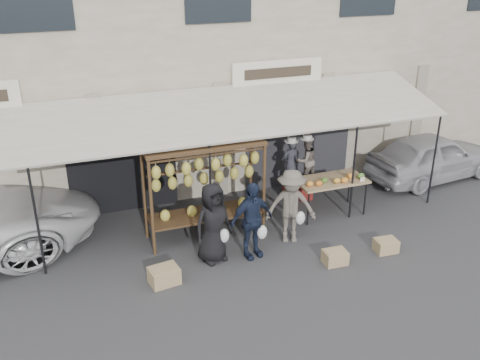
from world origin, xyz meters
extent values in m
plane|color=#2D2D30|center=(0.00, 0.00, 0.00)|extent=(90.00, 90.00, 0.00)
cube|color=#BEB4A1|center=(0.00, 6.50, 3.50)|extent=(24.00, 6.00, 7.00)
cube|color=#232328|center=(2.20, 3.46, 1.25)|extent=(3.00, 0.10, 2.50)
cube|color=black|center=(-2.50, 3.46, 1.25)|extent=(2.60, 0.10, 2.50)
cube|color=silver|center=(1.50, 3.40, 3.15)|extent=(2.40, 0.10, 0.60)
cube|color=beige|center=(0.00, 2.30, 2.60)|extent=(10.00, 2.34, 0.63)
cylinder|color=black|center=(-4.50, 1.15, 1.15)|extent=(0.05, 0.05, 2.30)
cylinder|color=black|center=(-1.00, 1.15, 1.15)|extent=(0.05, 0.05, 2.30)
cylinder|color=black|center=(2.50, 1.15, 1.15)|extent=(0.05, 0.05, 2.30)
cylinder|color=black|center=(4.80, 1.15, 1.15)|extent=(0.05, 0.05, 2.30)
cylinder|color=#301F13|center=(-2.28, 1.10, 1.10)|extent=(0.07, 0.07, 2.20)
cylinder|color=#301F13|center=(0.22, 1.10, 1.10)|extent=(0.07, 0.07, 2.20)
cylinder|color=#301F13|center=(-2.28, 1.90, 1.10)|extent=(0.07, 0.07, 2.20)
cylinder|color=#301F13|center=(0.22, 1.90, 1.10)|extent=(0.07, 0.07, 2.20)
cube|color=#301F13|center=(-1.03, 1.50, 2.20)|extent=(2.60, 0.90, 0.07)
cylinder|color=#301F13|center=(-1.03, 1.15, 2.08)|extent=(2.50, 0.05, 0.05)
cylinder|color=#301F13|center=(-1.03, 1.85, 2.08)|extent=(2.50, 0.05, 0.05)
cylinder|color=#301F13|center=(-1.03, 1.50, 1.65)|extent=(2.50, 0.05, 0.05)
cube|color=#301F13|center=(-1.03, 1.50, 0.55)|extent=(2.50, 0.80, 0.05)
ellipsoid|color=gold|center=(-2.13, 1.15, 1.85)|extent=(0.20, 0.18, 0.30)
ellipsoid|color=gold|center=(-1.82, 1.30, 1.81)|extent=(0.20, 0.18, 0.30)
ellipsoid|color=gold|center=(-1.51, 1.15, 1.85)|extent=(0.20, 0.18, 0.30)
ellipsoid|color=gold|center=(-1.19, 1.30, 1.85)|extent=(0.20, 0.18, 0.30)
ellipsoid|color=gold|center=(-0.88, 1.15, 1.86)|extent=(0.20, 0.18, 0.30)
ellipsoid|color=gold|center=(-0.56, 1.30, 1.86)|extent=(0.20, 0.18, 0.30)
ellipsoid|color=gold|center=(-0.25, 1.15, 1.86)|extent=(0.20, 0.18, 0.30)
ellipsoid|color=gold|center=(0.07, 1.30, 1.83)|extent=(0.20, 0.18, 0.30)
ellipsoid|color=gold|center=(-2.08, 1.50, 1.42)|extent=(0.20, 0.18, 0.30)
ellipsoid|color=gold|center=(-1.73, 1.50, 1.41)|extent=(0.20, 0.18, 0.30)
ellipsoid|color=gold|center=(-1.38, 1.50, 1.42)|extent=(0.20, 0.18, 0.30)
ellipsoid|color=gold|center=(-1.03, 1.50, 1.42)|extent=(0.20, 0.18, 0.30)
ellipsoid|color=gold|center=(-0.68, 1.50, 1.41)|extent=(0.20, 0.18, 0.30)
ellipsoid|color=gold|center=(-0.33, 1.50, 1.43)|extent=(0.20, 0.18, 0.30)
ellipsoid|color=gold|center=(0.02, 1.50, 1.43)|extent=(0.20, 0.18, 0.30)
cube|color=tan|center=(2.14, 1.53, 0.88)|extent=(1.70, 0.90, 0.05)
cylinder|color=black|center=(1.37, 1.16, 0.42)|extent=(0.04, 0.04, 0.85)
cylinder|color=black|center=(2.91, 1.16, 0.42)|extent=(0.04, 0.04, 0.85)
cylinder|color=black|center=(1.37, 1.90, 0.42)|extent=(0.04, 0.04, 0.85)
cylinder|color=black|center=(2.91, 1.90, 0.42)|extent=(0.04, 0.04, 0.85)
ellipsoid|color=orange|center=(1.47, 1.33, 0.97)|extent=(0.18, 0.14, 0.14)
ellipsoid|color=orange|center=(1.69, 1.29, 0.97)|extent=(0.18, 0.14, 0.14)
ellipsoid|color=#477226|center=(1.89, 1.40, 0.97)|extent=(0.18, 0.14, 0.14)
ellipsoid|color=gold|center=(2.16, 1.28, 0.97)|extent=(0.18, 0.14, 0.14)
ellipsoid|color=orange|center=(2.34, 1.24, 0.97)|extent=(0.18, 0.14, 0.14)
ellipsoid|color=orange|center=(2.59, 1.42, 0.97)|extent=(0.18, 0.14, 0.14)
ellipsoid|color=#598C33|center=(2.84, 1.33, 0.97)|extent=(0.18, 0.14, 0.14)
imported|color=#33333D|center=(1.58, 2.60, 1.00)|extent=(0.45, 0.30, 1.21)
imported|color=slate|center=(1.94, 2.46, 1.07)|extent=(0.67, 0.57, 1.21)
imported|color=black|center=(-1.17, 0.48, 0.86)|extent=(0.96, 0.76, 1.72)
imported|color=#1A2239|center=(-0.38, 0.35, 0.84)|extent=(1.05, 0.60, 1.69)
imported|color=#5E574E|center=(0.66, 0.64, 0.85)|extent=(1.24, 0.96, 1.70)
cube|color=maroon|center=(1.58, 2.60, 0.20)|extent=(0.31, 0.31, 0.40)
cube|color=maroon|center=(1.94, 2.46, 0.23)|extent=(0.37, 0.37, 0.47)
cube|color=tan|center=(1.14, -0.53, 0.14)|extent=(0.49, 0.38, 0.29)
cube|color=tan|center=(2.40, -0.50, 0.14)|extent=(0.50, 0.39, 0.28)
cube|color=tan|center=(-2.33, 0.00, 0.17)|extent=(0.61, 0.50, 0.33)
imported|color=#B0AFB5|center=(5.88, 2.44, 0.67)|extent=(4.05, 1.99, 1.33)
camera|label=1|loc=(-3.99, -8.72, 6.04)|focal=40.00mm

